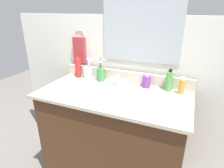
# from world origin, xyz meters

# --- Properties ---
(vanity_cabinet) EXTENTS (1.02, 0.48, 0.76)m
(vanity_cabinet) POSITION_xyz_m (0.00, 0.00, 0.38)
(vanity_cabinet) COLOR #4C2D19
(vanity_cabinet) RESTS_ON ground_plane
(countertop) EXTENTS (1.06, 0.53, 0.02)m
(countertop) POSITION_xyz_m (0.00, 0.00, 0.78)
(countertop) COLOR beige
(countertop) RESTS_ON vanity_cabinet
(backsplash) EXTENTS (1.06, 0.02, 0.09)m
(backsplash) POSITION_xyz_m (0.00, 0.25, 0.83)
(backsplash) COLOR beige
(backsplash) RESTS_ON countertop
(back_wall) EXTENTS (2.16, 0.04, 1.30)m
(back_wall) POSITION_xyz_m (0.00, 0.31, 0.65)
(back_wall) COLOR silver
(back_wall) RESTS_ON ground_plane
(mirror_panel) EXTENTS (0.60, 0.01, 0.56)m
(mirror_panel) POSITION_xyz_m (0.10, 0.29, 1.24)
(mirror_panel) COLOR #B2BCC6
(towel_ring) EXTENTS (0.10, 0.01, 0.10)m
(towel_ring) POSITION_xyz_m (-0.43, 0.29, 1.13)
(towel_ring) COLOR silver
(hand_towel) EXTENTS (0.11, 0.04, 0.22)m
(hand_towel) POSITION_xyz_m (-0.43, 0.27, 1.01)
(hand_towel) COLOR #A53338
(sink_basin) EXTENTS (0.33, 0.33, 0.11)m
(sink_basin) POSITION_xyz_m (-0.03, -0.04, 0.76)
(sink_basin) COLOR white
(sink_basin) RESTS_ON countertop
(faucet) EXTENTS (0.16, 0.10, 0.08)m
(faucet) POSITION_xyz_m (-0.03, 0.15, 0.81)
(faucet) COLOR silver
(faucet) RESTS_ON countertop
(bottle_toner_green) EXTENTS (0.05, 0.05, 0.16)m
(bottle_toner_green) POSITION_xyz_m (0.35, 0.21, 0.86)
(bottle_toner_green) COLOR #4C9E4C
(bottle_toner_green) RESTS_ON countertop
(bottle_cream_purple) EXTENTS (0.06, 0.06, 0.11)m
(bottle_cream_purple) POSITION_xyz_m (0.19, 0.20, 0.83)
(bottle_cream_purple) COLOR #7A3899
(bottle_cream_purple) RESTS_ON countertop
(bottle_spray_red) EXTENTS (0.05, 0.05, 0.19)m
(bottle_spray_red) POSITION_xyz_m (-0.41, 0.20, 0.87)
(bottle_spray_red) COLOR red
(bottle_spray_red) RESTS_ON countertop
(bottle_oil_amber) EXTENTS (0.04, 0.04, 0.12)m
(bottle_oil_amber) POSITION_xyz_m (0.44, 0.18, 0.84)
(bottle_oil_amber) COLOR gold
(bottle_oil_amber) RESTS_ON countertop
(cup_white_ceramic) EXTENTS (0.08, 0.08, 0.17)m
(cup_white_ceramic) POSITION_xyz_m (-0.32, 0.21, 0.84)
(cup_white_ceramic) COLOR white
(cup_white_ceramic) RESTS_ON countertop
(cup_green) EXTENTS (0.07, 0.07, 0.20)m
(cup_green) POSITION_xyz_m (-0.19, 0.19, 0.84)
(cup_green) COLOR #3F8C47
(cup_green) RESTS_ON countertop
(soap_bar) EXTENTS (0.06, 0.04, 0.02)m
(soap_bar) POSITION_xyz_m (0.26, 0.16, 0.80)
(soap_bar) COLOR white
(soap_bar) RESTS_ON countertop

